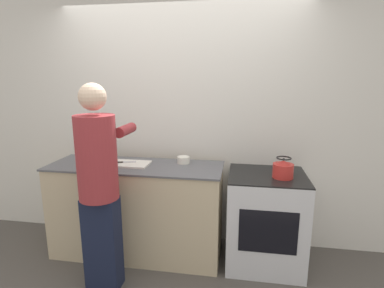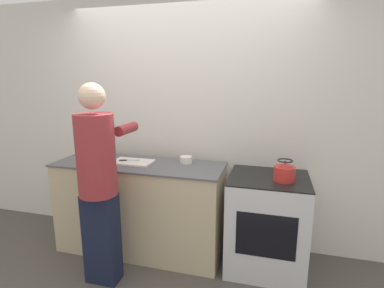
{
  "view_description": "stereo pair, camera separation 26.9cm",
  "coord_description": "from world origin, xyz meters",
  "px_view_note": "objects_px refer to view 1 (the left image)",
  "views": [
    {
      "loc": [
        0.62,
        -2.39,
        1.77
      ],
      "look_at": [
        0.19,
        0.2,
        1.19
      ],
      "focal_mm": 28.0,
      "sensor_mm": 36.0,
      "label": 1
    },
    {
      "loc": [
        0.88,
        -2.34,
        1.77
      ],
      "look_at": [
        0.19,
        0.2,
        1.19
      ],
      "focal_mm": 28.0,
      "sensor_mm": 36.0,
      "label": 2
    }
  ],
  "objects_px": {
    "person": "(99,182)",
    "cutting_board": "(129,164)",
    "oven": "(265,219)",
    "bowl_prep": "(184,160)",
    "kettle": "(283,169)",
    "canister_jar": "(94,154)",
    "knife": "(125,162)"
  },
  "relations": [
    {
      "from": "person",
      "to": "cutting_board",
      "type": "distance_m",
      "value": 0.54
    },
    {
      "from": "oven",
      "to": "bowl_prep",
      "type": "xyz_separation_m",
      "value": [
        -0.81,
        0.11,
        0.52
      ]
    },
    {
      "from": "kettle",
      "to": "bowl_prep",
      "type": "xyz_separation_m",
      "value": [
        -0.94,
        0.17,
        -0.0
      ]
    },
    {
      "from": "oven",
      "to": "canister_jar",
      "type": "relative_size",
      "value": 4.85
    },
    {
      "from": "oven",
      "to": "canister_jar",
      "type": "distance_m",
      "value": 1.79
    },
    {
      "from": "oven",
      "to": "kettle",
      "type": "bearing_deg",
      "value": -27.63
    },
    {
      "from": "knife",
      "to": "bowl_prep",
      "type": "relative_size",
      "value": 1.65
    },
    {
      "from": "kettle",
      "to": "bowl_prep",
      "type": "bearing_deg",
      "value": 169.61
    },
    {
      "from": "canister_jar",
      "to": "bowl_prep",
      "type": "bearing_deg",
      "value": 8.79
    },
    {
      "from": "person",
      "to": "cutting_board",
      "type": "height_order",
      "value": "person"
    },
    {
      "from": "cutting_board",
      "to": "oven",
      "type": "bearing_deg",
      "value": 1.47
    },
    {
      "from": "oven",
      "to": "person",
      "type": "relative_size",
      "value": 0.52
    },
    {
      "from": "oven",
      "to": "cutting_board",
      "type": "height_order",
      "value": "cutting_board"
    },
    {
      "from": "kettle",
      "to": "canister_jar",
      "type": "distance_m",
      "value": 1.82
    },
    {
      "from": "oven",
      "to": "person",
      "type": "xyz_separation_m",
      "value": [
        -1.38,
        -0.57,
        0.5
      ]
    },
    {
      "from": "person",
      "to": "cutting_board",
      "type": "xyz_separation_m",
      "value": [
        0.05,
        0.53,
        -0.0
      ]
    },
    {
      "from": "cutting_board",
      "to": "canister_jar",
      "type": "bearing_deg",
      "value": 179.39
    },
    {
      "from": "cutting_board",
      "to": "knife",
      "type": "xyz_separation_m",
      "value": [
        -0.04,
        0.01,
        0.01
      ]
    },
    {
      "from": "oven",
      "to": "person",
      "type": "height_order",
      "value": "person"
    },
    {
      "from": "oven",
      "to": "bowl_prep",
      "type": "relative_size",
      "value": 7.33
    },
    {
      "from": "knife",
      "to": "kettle",
      "type": "relative_size",
      "value": 1.08
    },
    {
      "from": "oven",
      "to": "bowl_prep",
      "type": "bearing_deg",
      "value": 172.53
    },
    {
      "from": "oven",
      "to": "knife",
      "type": "height_order",
      "value": "knife"
    },
    {
      "from": "person",
      "to": "knife",
      "type": "distance_m",
      "value": 0.55
    },
    {
      "from": "knife",
      "to": "kettle",
      "type": "bearing_deg",
      "value": -18.41
    },
    {
      "from": "knife",
      "to": "kettle",
      "type": "distance_m",
      "value": 1.5
    },
    {
      "from": "knife",
      "to": "bowl_prep",
      "type": "distance_m",
      "value": 0.58
    },
    {
      "from": "person",
      "to": "knife",
      "type": "relative_size",
      "value": 8.62
    },
    {
      "from": "kettle",
      "to": "canister_jar",
      "type": "bearing_deg",
      "value": 178.9
    },
    {
      "from": "person",
      "to": "canister_jar",
      "type": "bearing_deg",
      "value": 120.66
    },
    {
      "from": "bowl_prep",
      "to": "canister_jar",
      "type": "relative_size",
      "value": 0.66
    },
    {
      "from": "bowl_prep",
      "to": "canister_jar",
      "type": "xyz_separation_m",
      "value": [
        -0.88,
        -0.14,
        0.06
      ]
    }
  ]
}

